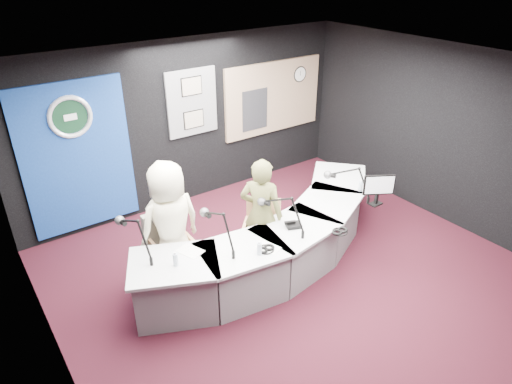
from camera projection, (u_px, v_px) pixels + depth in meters
ground at (302, 282)px, 6.19m from camera, size 6.00×6.00×0.00m
ceiling at (315, 75)px, 4.87m from camera, size 6.00×6.00×0.02m
wall_back at (190, 123)px, 7.68m from camera, size 6.00×0.02×2.80m
wall_left at (49, 284)px, 3.99m from camera, size 0.02×6.00×2.80m
wall_right at (454, 138)px, 7.06m from camera, size 0.02×6.00×2.80m
broadcast_desk at (275, 242)px, 6.38m from camera, size 4.50×1.90×0.75m
backdrop_panel at (78, 158)px, 6.76m from camera, size 1.60×0.05×2.30m
agency_seal at (70, 117)px, 6.42m from camera, size 0.63×0.07×0.63m
seal_center at (70, 117)px, 6.42m from camera, size 0.48×0.01×0.48m
pinboard at (192, 103)px, 7.52m from camera, size 0.90×0.04×1.10m
framed_photo_upper at (192, 86)px, 7.37m from camera, size 0.34×0.02×0.27m
framed_photo_lower at (194, 119)px, 7.63m from camera, size 0.34×0.02×0.27m
booth_window_frame at (273, 97)px, 8.48m from camera, size 2.12×0.06×1.32m
booth_glow at (274, 97)px, 8.48m from camera, size 2.00×0.02×1.20m
equipment_rack at (255, 110)px, 8.30m from camera, size 0.55×0.02×0.75m
wall_clock at (300, 74)px, 8.60m from camera, size 0.28×0.01×0.28m
armchair_left at (173, 252)px, 6.01m from camera, size 0.54×0.54×0.94m
armchair_right at (261, 238)px, 6.34m from camera, size 0.69×0.69×0.87m
draped_jacket at (162, 234)px, 6.10m from camera, size 0.50×0.11×0.70m
person_man at (170, 226)px, 5.82m from camera, size 0.89×0.62×1.75m
person_woman at (261, 215)px, 6.16m from camera, size 0.68×0.71×1.64m
computer_monitor at (378, 185)px, 6.40m from camera, size 0.35×0.22×0.27m
desk_phone at (294, 225)px, 6.01m from camera, size 0.24×0.22×0.05m
headphones_near at (340, 231)px, 5.90m from camera, size 0.22×0.22×0.04m
headphones_far at (266, 249)px, 5.55m from camera, size 0.23×0.23×0.04m
paper_stack at (190, 251)px, 5.54m from camera, size 0.30×0.36×0.00m
notepad at (268, 247)px, 5.60m from camera, size 0.26×0.32×0.00m
boom_mic_a at (134, 233)px, 5.35m from camera, size 0.23×0.73×0.60m
boom_mic_b at (218, 226)px, 5.49m from camera, size 0.16×0.74×0.60m
boom_mic_c at (282, 211)px, 5.80m from camera, size 0.34×0.70×0.60m
boom_mic_d at (349, 181)px, 6.54m from camera, size 0.45×0.65×0.60m
water_bottles at (290, 224)px, 5.92m from camera, size 3.17×0.49×0.18m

